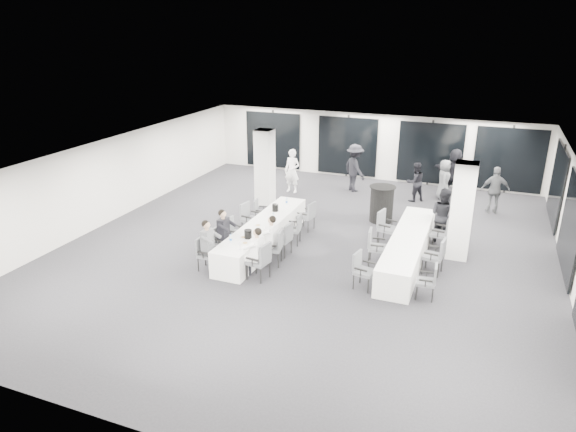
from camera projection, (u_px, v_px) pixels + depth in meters
name	position (u px, v px, depth m)	size (l,w,h in m)	color
room	(348.00, 197.00, 15.57)	(14.04, 16.04, 2.84)	black
column_left	(265.00, 168.00, 18.65)	(0.60, 0.60, 2.80)	silver
column_right	(462.00, 211.00, 14.34)	(0.60, 0.60, 2.80)	silver
banquet_table_main	(263.00, 234.00, 15.43)	(0.90, 5.00, 0.75)	white
banquet_table_side	(408.00, 248.00, 14.46)	(0.90, 5.00, 0.75)	white
cocktail_table	(382.00, 204.00, 17.29)	(0.89, 0.89, 1.23)	black
chair_main_left_near	(205.00, 251.00, 13.90)	(0.47, 0.53, 0.92)	#52565A
chair_main_left_second	(221.00, 240.00, 14.70)	(0.49, 0.54, 0.89)	#52565A
chair_main_left_mid	(233.00, 230.00, 15.35)	(0.50, 0.54, 0.90)	#52565A
chair_main_left_fourth	(249.00, 216.00, 16.30)	(0.58, 0.62, 1.00)	#52565A
chair_main_left_far	(260.00, 211.00, 17.03)	(0.51, 0.54, 0.87)	#52565A
chair_main_right_near	(261.00, 259.00, 13.30)	(0.59, 0.64, 1.03)	#52565A
chair_main_right_second	(275.00, 245.00, 14.15)	(0.61, 0.64, 1.03)	#52565A
chair_main_right_mid	(284.00, 237.00, 14.74)	(0.55, 0.59, 0.98)	#52565A
chair_main_right_fourth	(295.00, 227.00, 15.53)	(0.54, 0.58, 0.94)	#52565A
chair_main_right_far	(308.00, 214.00, 16.55)	(0.56, 0.60, 0.96)	#52565A
chair_side_left_near	(362.00, 268.00, 12.92)	(0.56, 0.59, 0.95)	#52565A
chair_side_left_mid	(375.00, 244.00, 14.23)	(0.56, 0.60, 1.00)	#52565A
chair_side_left_far	(385.00, 225.00, 15.52)	(0.63, 0.66, 1.04)	#52565A
chair_side_right_near	(429.00, 279.00, 12.40)	(0.48, 0.53, 0.90)	#52565A
chair_side_right_mid	(437.00, 254.00, 13.61)	(0.57, 0.62, 1.02)	#52565A
chair_side_right_far	(443.00, 231.00, 15.05)	(0.59, 0.64, 1.04)	#52565A
seated_guest_a	(210.00, 243.00, 13.74)	(0.50, 0.38, 1.44)	#4F5256
seated_guest_b	(226.00, 231.00, 14.53)	(0.50, 0.38, 1.44)	black
seated_guest_c	(255.00, 250.00, 13.29)	(0.50, 0.38, 1.44)	white
seated_guest_d	(269.00, 237.00, 14.12)	(0.50, 0.38, 1.44)	white
standing_guest_b	(415.00, 179.00, 19.22)	(0.82, 0.50, 1.70)	black
standing_guest_c	(355.00, 165.00, 20.34)	(1.39, 0.71, 2.14)	black
standing_guest_d	(496.00, 187.00, 17.97)	(1.12, 0.63, 1.90)	#4F5256
standing_guest_e	(444.00, 177.00, 19.46)	(0.83, 0.51, 1.73)	#4F5256
standing_guest_f	(455.00, 168.00, 20.09)	(1.87, 0.72, 2.03)	black
standing_guest_g	(292.00, 168.00, 20.23)	(0.71, 0.58, 1.96)	white
standing_guest_h	(443.00, 212.00, 15.55)	(0.94, 0.57, 1.94)	black
ice_bucket_near	(248.00, 234.00, 14.14)	(0.21, 0.21, 0.24)	black
ice_bucket_far	(275.00, 208.00, 16.20)	(0.20, 0.20, 0.23)	black
water_bottle_a	(231.00, 239.00, 13.87)	(0.07, 0.07, 0.22)	silver
water_bottle_b	(273.00, 216.00, 15.53)	(0.06, 0.06, 0.19)	silver
water_bottle_c	(287.00, 201.00, 16.82)	(0.07, 0.07, 0.21)	silver
plate_a	(243.00, 237.00, 14.21)	(0.20, 0.20, 0.03)	white
plate_b	(245.00, 243.00, 13.84)	(0.22, 0.22, 0.03)	white
plate_c	(258.00, 225.00, 15.07)	(0.21, 0.21, 0.03)	white
wine_glass	(240.00, 244.00, 13.41)	(0.08, 0.08, 0.20)	silver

